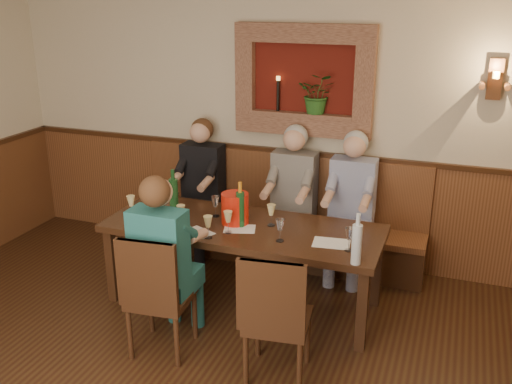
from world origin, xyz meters
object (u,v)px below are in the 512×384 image
dining_table (243,233)px  bench (277,230)px  chair_near_right (277,341)px  person_chair_front (167,275)px  spittoon_bucket (235,208)px  chair_near_left (162,317)px  water_bottle (357,243)px  person_bench_right (349,219)px  wine_bottle_green_b (174,196)px  person_bench_left (200,199)px  person_bench_mid (291,211)px  wine_bottle_green_a (240,208)px

dining_table → bench: size_ratio=0.80×
chair_near_right → person_chair_front: bearing=165.5°
spittoon_bucket → chair_near_left: bearing=-104.8°
person_chair_front → water_bottle: size_ratio=3.57×
bench → person_bench_right: (0.77, -0.11, 0.27)m
water_bottle → spittoon_bucket: bearing=159.6°
person_bench_right → water_bottle: size_ratio=3.61×
spittoon_bucket → water_bottle: bearing=-20.4°
bench → wine_bottle_green_b: 1.29m
wine_bottle_green_b → water_bottle: bearing=-13.6°
bench → person_bench_right: bearing=-7.9°
person_bench_left → water_bottle: size_ratio=3.61×
spittoon_bucket → person_bench_right: bearing=43.6°
person_bench_mid → chair_near_left: bearing=-106.5°
bench → person_bench_mid: bearing=-30.1°
person_bench_left → person_bench_mid: person_bench_mid is taller
chair_near_left → water_bottle: bearing=14.4°
person_bench_left → spittoon_bucket: person_bench_left is taller
person_bench_mid → wine_bottle_green_a: size_ratio=3.63×
chair_near_left → person_bench_right: size_ratio=0.70×
chair_near_left → person_bench_left: bearing=100.0°
dining_table → person_bench_left: bearing=134.2°
person_bench_mid → spittoon_bucket: bearing=-108.4°
person_bench_left → person_chair_front: (0.48, -1.61, -0.01)m
dining_table → chair_near_left: chair_near_left is taller
spittoon_bucket → wine_bottle_green_b: bearing=-179.6°
dining_table → spittoon_bucket: (-0.09, 0.03, 0.21)m
wine_bottle_green_a → water_bottle: size_ratio=1.00×
person_bench_mid → wine_bottle_green_a: person_bench_mid is taller
person_bench_left → wine_bottle_green_b: 0.89m
chair_near_left → person_bench_right: bearing=52.1°
wine_bottle_green_a → spittoon_bucket: bearing=142.5°
dining_table → bench: bearing=90.0°
person_bench_left → water_bottle: 2.26m
person_chair_front → person_bench_mid: bearing=72.3°
dining_table → water_bottle: 1.15m
water_bottle → bench: bearing=128.1°
bench → person_bench_mid: size_ratio=2.07×
person_bench_mid → spittoon_bucket: size_ratio=5.37×
bench → water_bottle: water_bottle is taller
bench → chair_near_right: (0.61, -1.84, -0.03)m
wine_bottle_green_a → wine_bottle_green_b: (-0.66, 0.05, 0.01)m
chair_near_right → spittoon_bucket: spittoon_bucket is taller
bench → person_chair_front: bearing=-100.9°
dining_table → spittoon_bucket: spittoon_bucket is taller
bench → person_bench_mid: person_bench_mid is taller
bench → person_chair_front: person_chair_front is taller
chair_near_right → wine_bottle_green_a: (-0.62, 0.87, 0.62)m
bench → wine_bottle_green_a: size_ratio=7.50×
dining_table → wine_bottle_green_b: (-0.68, 0.02, 0.25)m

